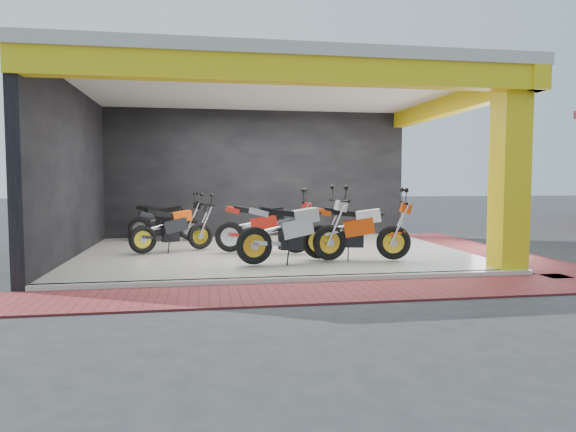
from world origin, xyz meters
The scene contains 16 objects.
ground centered at (0.00, 0.00, 0.00)m, with size 80.00×80.00×0.00m, color #2D2D30.
showroom_floor centered at (0.00, 2.00, 0.05)m, with size 8.00×6.00×0.10m, color silver.
showroom_ceiling centered at (0.00, 2.00, 3.60)m, with size 8.40×6.40×0.20m, color beige.
back_wall centered at (0.00, 5.10, 1.75)m, with size 8.20×0.20×3.50m, color black.
left_wall centered at (-4.10, 2.00, 1.75)m, with size 0.20×6.20×3.50m, color black.
corner_column centered at (3.75, -0.75, 1.75)m, with size 0.50×0.50×3.50m, color yellow.
header_beam_front centered at (0.00, -1.00, 3.30)m, with size 8.40×0.30×0.40m, color yellow.
header_beam_right centered at (4.00, 2.00, 3.30)m, with size 0.30×6.40×0.40m, color yellow.
floor_kerb centered at (0.00, -1.02, 0.05)m, with size 8.00×0.20×0.10m, color silver.
paver_front centered at (0.00, -1.80, 0.01)m, with size 9.00×1.40×0.03m, color #9A3237.
paver_right centered at (4.80, 2.00, 0.01)m, with size 1.40×7.00×0.03m, color #9A3237.
moto_hero centered at (2.05, 0.24, 0.76)m, with size 2.16×0.80×1.32m, color #E04109, non-canonical shape.
moto_row_a centered at (0.84, 0.36, 0.78)m, with size 2.24×0.83×1.37m, color #AAACB2, non-canonical shape.
moto_row_b centered at (0.40, 1.42, 0.75)m, with size 2.13×0.79×1.30m, color red, non-canonical shape.
moto_row_c centered at (-1.54, 2.36, 0.69)m, with size 1.94×0.72×1.18m, color black, non-canonical shape.
moto_row_d centered at (-1.81, 4.12, 0.69)m, with size 1.93×0.71×1.18m, color black, non-canonical shape.
Camera 1 is at (-1.48, -8.87, 1.62)m, focal length 32.00 mm.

